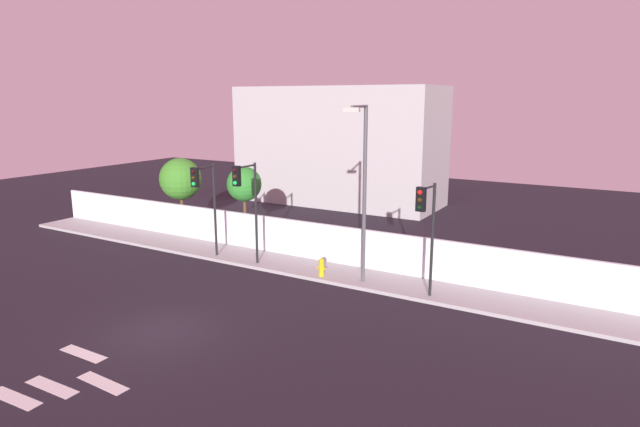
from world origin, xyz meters
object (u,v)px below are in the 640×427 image
Objects in this scene: traffic_light_left at (426,217)px; roadside_tree_midleft at (244,184)px; traffic_light_center at (246,193)px; fire_hydrant at (321,267)px; roadside_tree_leftmost at (181,179)px; street_lamp_curbside at (363,181)px; traffic_light_right at (204,191)px.

roadside_tree_midleft is at bearing 162.84° from traffic_light_left.
roadside_tree_midleft is (-2.93, 3.59, -0.36)m from traffic_light_center.
fire_hydrant is at bearing 174.03° from traffic_light_left.
traffic_light_left is 1.06× the size of roadside_tree_midleft.
street_lamp_curbside is at bearing -12.62° from roadside_tree_leftmost.
traffic_light_left is at bearing -12.35° from roadside_tree_leftmost.
traffic_light_center is 1.13× the size of roadside_tree_midleft.
traffic_light_center is at bearing -170.92° from fire_hydrant.
traffic_light_center reaches higher than traffic_light_right.
traffic_light_center is at bearing -50.73° from roadside_tree_midleft.
roadside_tree_midleft is at bearing 155.32° from fire_hydrant.
traffic_light_left is 8.46m from traffic_light_center.
traffic_light_left is 0.61× the size of street_lamp_curbside.
roadside_tree_midleft is (-11.39, 3.52, -0.17)m from traffic_light_left.
traffic_light_right reaches higher than fire_hydrant.
traffic_light_center is 4.65m from roadside_tree_midleft.
roadside_tree_midleft is (-8.46, 2.94, -1.23)m from street_lamp_curbside.
roadside_tree_leftmost reaches higher than fire_hydrant.
traffic_light_right is 3.76m from roadside_tree_midleft.
traffic_light_right is at bearing -176.93° from traffic_light_center.
roadside_tree_leftmost is (-16.06, 3.52, -0.23)m from traffic_light_left.
traffic_light_right is 0.62× the size of street_lamp_curbside.
fire_hydrant is 11.91m from roadside_tree_leftmost.
roadside_tree_leftmost is 1.05× the size of roadside_tree_midleft.
traffic_light_right reaches higher than roadside_tree_leftmost.
roadside_tree_leftmost is (-7.60, 3.59, -0.42)m from traffic_light_center.
roadside_tree_leftmost is at bearing 167.65° from traffic_light_left.
traffic_light_left is at bearing 0.49° from traffic_light_center.
fire_hydrant is at bearing -24.68° from roadside_tree_midleft.
fire_hydrant is (-4.84, 0.51, -2.87)m from traffic_light_left.
roadside_tree_midleft is at bearing 0.00° from roadside_tree_leftmost.
traffic_light_right is 1.03× the size of roadside_tree_leftmost.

